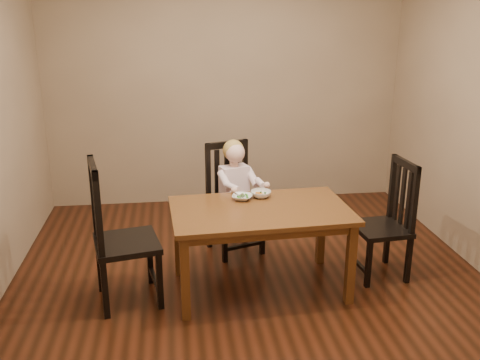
{
  "coord_description": "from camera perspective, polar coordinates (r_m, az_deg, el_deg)",
  "views": [
    {
      "loc": [
        -0.6,
        -4.01,
        2.19
      ],
      "look_at": [
        -0.05,
        0.25,
        0.8
      ],
      "focal_mm": 40.0,
      "sensor_mm": 36.0,
      "label": 1
    }
  ],
  "objects": [
    {
      "name": "room",
      "position": [
        4.14,
        1.17,
        6.18
      ],
      "size": [
        4.01,
        4.01,
        2.71
      ],
      "color": "#421C0E",
      "rests_on": "ground"
    },
    {
      "name": "toddler",
      "position": [
        4.87,
        -0.52,
        -0.69
      ],
      "size": [
        0.45,
        0.5,
        0.57
      ],
      "primitive_type": null,
      "rotation": [
        0.0,
        0.0,
        3.47
      ],
      "color": "white",
      "rests_on": "chair_child"
    },
    {
      "name": "chair_left",
      "position": [
        4.16,
        -12.84,
        -5.89
      ],
      "size": [
        0.56,
        0.58,
        1.14
      ],
      "rotation": [
        0.0,
        0.0,
        -1.36
      ],
      "color": "black",
      "rests_on": "room"
    },
    {
      "name": "chair_right",
      "position": [
        4.65,
        15.35,
        -4.3
      ],
      "size": [
        0.45,
        0.47,
        1.01
      ],
      "rotation": [
        0.0,
        0.0,
        1.66
      ],
      "color": "black",
      "rests_on": "room"
    },
    {
      "name": "bowl_veg",
      "position": [
        4.42,
        2.24,
        -1.5
      ],
      "size": [
        0.2,
        0.2,
        0.05
      ],
      "primitive_type": "imported",
      "rotation": [
        0.0,
        0.0,
        -0.22
      ],
      "color": "white",
      "rests_on": "dining_table"
    },
    {
      "name": "chair_child",
      "position": [
        4.97,
        -0.77,
        -2.14
      ],
      "size": [
        0.55,
        0.54,
        1.02
      ],
      "rotation": [
        0.0,
        0.0,
        3.47
      ],
      "color": "black",
      "rests_on": "room"
    },
    {
      "name": "dining_table",
      "position": [
        4.22,
        2.18,
        -4.07
      ],
      "size": [
        1.43,
        0.91,
        0.7
      ],
      "rotation": [
        0.0,
        0.0,
        0.05
      ],
      "color": "#533513",
      "rests_on": "room"
    },
    {
      "name": "bowl_peas",
      "position": [
        4.37,
        0.24,
        -1.85
      ],
      "size": [
        0.21,
        0.21,
        0.04
      ],
      "primitive_type": "imported",
      "rotation": [
        0.0,
        0.0,
        -0.35
      ],
      "color": "white",
      "rests_on": "dining_table"
    },
    {
      "name": "fork",
      "position": [
        4.33,
        -0.23,
        -1.66
      ],
      "size": [
        0.1,
        0.08,
        0.04
      ],
      "rotation": [
        0.0,
        0.0,
        0.9
      ],
      "color": "silver",
      "rests_on": "bowl_peas"
    }
  ]
}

